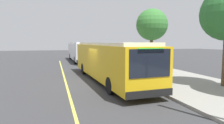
{
  "coord_description": "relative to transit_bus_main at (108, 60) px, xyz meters",
  "views": [
    {
      "loc": [
        14.13,
        -2.92,
        2.97
      ],
      "look_at": [
        1.48,
        0.76,
        1.64
      ],
      "focal_mm": 31.63,
      "sensor_mm": 36.0,
      "label": 1
    }
  ],
  "objects": [
    {
      "name": "bus_shelter",
      "position": [
        -1.98,
        4.41,
        0.3
      ],
      "size": [
        2.9,
        1.6,
        2.48
      ],
      "color": "#333338",
      "rests_on": "sidewalk_curb"
    },
    {
      "name": "ground_plane",
      "position": [
        0.38,
        -1.01,
        -1.62
      ],
      "size": [
        120.0,
        120.0,
        0.0
      ],
      "primitive_type": "plane",
      "color": "#38383A"
    },
    {
      "name": "lane_stripe_center",
      "position": [
        0.38,
        -3.21,
        -1.61
      ],
      "size": [
        36.0,
        0.14,
        0.01
      ],
      "primitive_type": "cube",
      "color": "#E0D64C",
      "rests_on": "ground_plane"
    },
    {
      "name": "route_sign_post",
      "position": [
        0.03,
        2.75,
        0.34
      ],
      "size": [
        0.44,
        0.08,
        2.8
      ],
      "color": "#333338",
      "rests_on": "sidewalk_curb"
    },
    {
      "name": "transit_bus_second",
      "position": [
        -16.57,
        -0.12,
        -0.0
      ],
      "size": [
        12.09,
        2.72,
        2.95
      ],
      "color": "white",
      "rests_on": "ground_plane"
    },
    {
      "name": "street_tree_near_shelter",
      "position": [
        -5.54,
        6.52,
        3.24
      ],
      "size": [
        3.5,
        3.5,
        6.49
      ],
      "color": "brown",
      "rests_on": "sidewalk_curb"
    },
    {
      "name": "sidewalk_curb",
      "position": [
        0.38,
        4.99,
        -1.54
      ],
      "size": [
        44.0,
        6.4,
        0.15
      ],
      "primitive_type": "cube",
      "color": "gray",
      "rests_on": "ground_plane"
    },
    {
      "name": "waiting_bench",
      "position": [
        -1.73,
        4.44,
        -0.99
      ],
      "size": [
        1.6,
        0.48,
        0.95
      ],
      "color": "brown",
      "rests_on": "sidewalk_curb"
    },
    {
      "name": "transit_bus_main",
      "position": [
        0.0,
        0.0,
        0.0
      ],
      "size": [
        12.67,
        3.29,
        2.95
      ],
      "color": "gold",
      "rests_on": "ground_plane"
    },
    {
      "name": "pedestrian_commuter",
      "position": [
        -2.29,
        3.49,
        -0.5
      ],
      "size": [
        0.24,
        0.4,
        1.69
      ],
      "color": "#282D47",
      "rests_on": "sidewalk_curb"
    }
  ]
}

